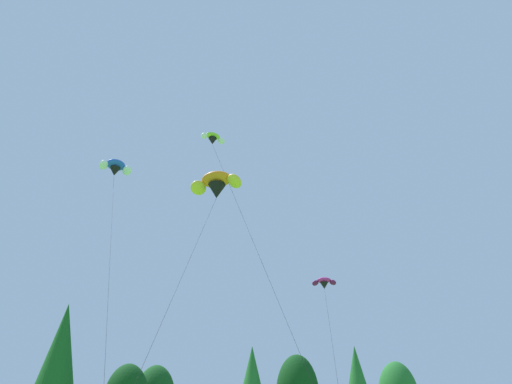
% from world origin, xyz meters
% --- Properties ---
extents(treeline_tree_e, '(4.71, 4.71, 14.12)m').
position_xyz_m(treeline_tree_e, '(-4.79, 53.45, 8.85)').
color(treeline_tree_e, '#472D19').
rests_on(treeline_tree_e, ground_plane).
extents(parafoil_kite_high_blue_white, '(3.83, 22.07, 23.46)m').
position_xyz_m(parafoil_kite_high_blue_white, '(-3.96, 43.11, 24.26)').
color(parafoil_kite_high_blue_white, blue).
extents(parafoil_kite_mid_lime_white, '(2.23, 14.64, 23.12)m').
position_xyz_m(parafoil_kite_mid_lime_white, '(1.81, 33.93, 23.70)').
color(parafoil_kite_mid_lime_white, '#93D633').
extents(parafoil_kite_far_orange, '(9.04, 11.25, 17.38)m').
position_xyz_m(parafoil_kite_far_orange, '(1.15, 31.12, 18.02)').
color(parafoil_kite_far_orange, orange).
extents(parafoil_kite_low_magenta, '(11.33, 16.18, 12.98)m').
position_xyz_m(parafoil_kite_low_magenta, '(12.50, 35.08, 13.63)').
color(parafoil_kite_low_magenta, '#D12893').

